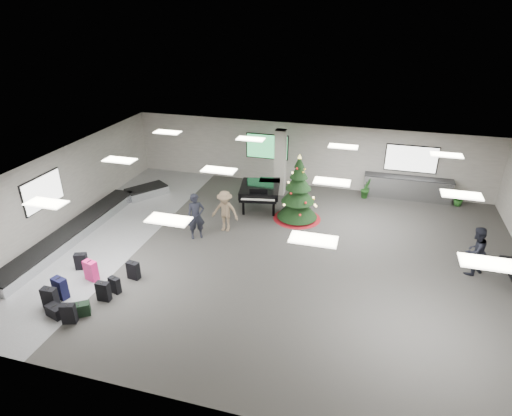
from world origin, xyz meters
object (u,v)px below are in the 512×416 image
(christmas_tree, at_px, (298,197))
(grand_piano, at_px, (260,190))
(pink_suitcase, at_px, (91,271))
(traveler_bench, at_px, (475,251))
(potted_plant_right, at_px, (459,198))
(traveler_b, at_px, (225,211))
(traveler_a, at_px, (196,216))
(potted_plant_left, at_px, (366,189))
(baggage_carousel, at_px, (89,223))
(service_counter, at_px, (407,188))

(christmas_tree, bearing_deg, grand_piano, 163.14)
(pink_suitcase, height_order, traveler_bench, traveler_bench)
(potted_plant_right, bearing_deg, traveler_bench, -93.34)
(traveler_b, bearing_deg, traveler_a, -133.32)
(pink_suitcase, bearing_deg, traveler_b, 70.20)
(christmas_tree, height_order, potted_plant_left, christmas_tree)
(pink_suitcase, bearing_deg, potted_plant_right, 52.58)
(baggage_carousel, relative_size, traveler_bench, 5.45)
(potted_plant_left, relative_size, potted_plant_right, 1.25)
(traveler_a, xyz_separation_m, traveler_b, (0.89, 0.88, -0.07))
(potted_plant_left, bearing_deg, traveler_bench, -55.40)
(baggage_carousel, distance_m, traveler_b, 5.74)
(traveler_a, xyz_separation_m, potted_plant_left, (6.29, 5.82, -0.49))
(service_counter, relative_size, traveler_bench, 2.27)
(pink_suitcase, height_order, traveler_a, traveler_a)
(baggage_carousel, xyz_separation_m, traveler_bench, (14.79, 0.72, 0.68))
(baggage_carousel, bearing_deg, potted_plant_right, 23.32)
(service_counter, relative_size, christmas_tree, 1.37)
(baggage_carousel, bearing_deg, grand_piano, 30.62)
(baggage_carousel, bearing_deg, pink_suitcase, -53.82)
(baggage_carousel, relative_size, pink_suitcase, 13.17)
(grand_piano, bearing_deg, potted_plant_right, 7.12)
(service_counter, bearing_deg, grand_piano, -155.38)
(traveler_b, bearing_deg, potted_plant_left, 44.60)
(traveler_bench, bearing_deg, christmas_tree, -61.87)
(baggage_carousel, xyz_separation_m, traveler_b, (5.54, 1.35, 0.66))
(traveler_a, bearing_deg, traveler_bench, -31.71)
(traveler_a, distance_m, potted_plant_right, 12.11)
(service_counter, relative_size, potted_plant_left, 4.45)
(baggage_carousel, distance_m, traveler_bench, 14.82)
(traveler_a, height_order, traveler_b, traveler_a)
(traveler_b, xyz_separation_m, traveler_bench, (9.24, -0.64, 0.02))
(baggage_carousel, bearing_deg, christmas_tree, 21.36)
(traveler_a, height_order, potted_plant_right, traveler_a)
(potted_plant_left, xyz_separation_m, potted_plant_right, (4.18, 0.23, -0.09))
(service_counter, distance_m, christmas_tree, 5.85)
(grand_piano, distance_m, potted_plant_right, 9.21)
(christmas_tree, bearing_deg, traveler_b, -145.09)
(christmas_tree, distance_m, potted_plant_left, 4.17)
(baggage_carousel, relative_size, potted_plant_left, 10.66)
(potted_plant_left, bearing_deg, traveler_a, -137.24)
(grand_piano, relative_size, potted_plant_right, 3.38)
(baggage_carousel, relative_size, traveler_b, 5.55)
(baggage_carousel, height_order, christmas_tree, christmas_tree)
(service_counter, relative_size, potted_plant_right, 5.54)
(christmas_tree, distance_m, traveler_bench, 7.05)
(pink_suitcase, distance_m, traveler_a, 4.38)
(traveler_bench, bearing_deg, potted_plant_right, -134.55)
(baggage_carousel, relative_size, grand_piano, 3.93)
(service_counter, height_order, traveler_a, traveler_a)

